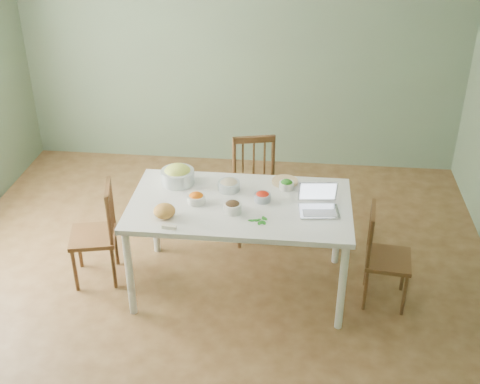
# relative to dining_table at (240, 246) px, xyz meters

# --- Properties ---
(floor) EXTENTS (5.00, 5.00, 0.00)m
(floor) POSITION_rel_dining_table_xyz_m (-0.25, -0.07, -0.42)
(floor) COLOR #55371C
(floor) RESTS_ON ground
(wall_back) EXTENTS (5.00, 0.00, 2.70)m
(wall_back) POSITION_rel_dining_table_xyz_m (-0.25, 2.43, 0.93)
(wall_back) COLOR #596A54
(wall_back) RESTS_ON ground
(dining_table) EXTENTS (1.78, 1.00, 0.83)m
(dining_table) POSITION_rel_dining_table_xyz_m (0.00, 0.00, 0.00)
(dining_table) COLOR white
(dining_table) RESTS_ON floor
(chair_far) EXTENTS (0.52, 0.51, 0.98)m
(chair_far) POSITION_rel_dining_table_xyz_m (0.07, 0.79, 0.07)
(chair_far) COLOR #4A2B11
(chair_far) RESTS_ON floor
(chair_left) EXTENTS (0.46, 0.47, 0.90)m
(chair_left) POSITION_rel_dining_table_xyz_m (-1.26, -0.01, 0.03)
(chair_left) COLOR #4A2B11
(chair_left) RESTS_ON floor
(chair_right) EXTENTS (0.40, 0.42, 0.86)m
(chair_right) POSITION_rel_dining_table_xyz_m (1.21, -0.05, 0.01)
(chair_right) COLOR #4A2B11
(chair_right) RESTS_ON floor
(bread_boule) EXTENTS (0.21, 0.21, 0.11)m
(bread_boule) POSITION_rel_dining_table_xyz_m (-0.55, -0.28, 0.47)
(bread_boule) COLOR gold
(bread_boule) RESTS_ON dining_table
(butter_stick) EXTENTS (0.11, 0.05, 0.03)m
(butter_stick) POSITION_rel_dining_table_xyz_m (-0.49, -0.44, 0.43)
(butter_stick) COLOR silver
(butter_stick) RESTS_ON dining_table
(bowl_squash) EXTENTS (0.32, 0.32, 0.16)m
(bowl_squash) POSITION_rel_dining_table_xyz_m (-0.56, 0.28, 0.50)
(bowl_squash) COLOR #C1CD42
(bowl_squash) RESTS_ON dining_table
(bowl_carrot) EXTENTS (0.17, 0.17, 0.08)m
(bowl_carrot) POSITION_rel_dining_table_xyz_m (-0.35, -0.03, 0.46)
(bowl_carrot) COLOR orange
(bowl_carrot) RESTS_ON dining_table
(bowl_onion) EXTENTS (0.19, 0.19, 0.10)m
(bowl_onion) POSITION_rel_dining_table_xyz_m (-0.11, 0.20, 0.47)
(bowl_onion) COLOR beige
(bowl_onion) RESTS_ON dining_table
(bowl_mushroom) EXTENTS (0.17, 0.17, 0.09)m
(bowl_mushroom) POSITION_rel_dining_table_xyz_m (-0.04, -0.14, 0.46)
(bowl_mushroom) COLOR black
(bowl_mushroom) RESTS_ON dining_table
(bowl_redpep) EXTENTS (0.17, 0.17, 0.08)m
(bowl_redpep) POSITION_rel_dining_table_xyz_m (0.18, 0.05, 0.46)
(bowl_redpep) COLOR red
(bowl_redpep) RESTS_ON dining_table
(bowl_broccoli) EXTENTS (0.13, 0.13, 0.08)m
(bowl_broccoli) POSITION_rel_dining_table_xyz_m (0.36, 0.28, 0.46)
(bowl_broccoli) COLOR #166218
(bowl_broccoli) RESTS_ON dining_table
(flatbread) EXTENTS (0.25, 0.25, 0.02)m
(flatbread) POSITION_rel_dining_table_xyz_m (0.34, 0.38, 0.43)
(flatbread) COLOR tan
(flatbread) RESTS_ON dining_table
(basil_bunch) EXTENTS (0.17, 0.17, 0.02)m
(basil_bunch) POSITION_rel_dining_table_xyz_m (0.16, -0.26, 0.43)
(basil_bunch) COLOR #127910
(basil_bunch) RESTS_ON dining_table
(laptop) EXTENTS (0.34, 0.30, 0.21)m
(laptop) POSITION_rel_dining_table_xyz_m (0.63, -0.08, 0.52)
(laptop) COLOR silver
(laptop) RESTS_ON dining_table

